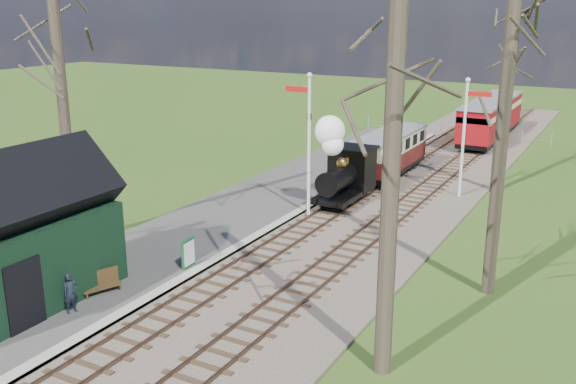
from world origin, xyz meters
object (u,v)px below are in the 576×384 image
object	(u,v)px
station_shed	(14,238)
sign_board	(188,253)
locomotive	(343,165)
coach	(390,151)
red_carriage_a	(482,124)
semaphore_far	(466,129)
red_carriage_b	(499,112)
bench	(100,282)
person	(71,293)
semaphore_near	(308,135)

from	to	relation	value
station_shed	sign_board	bearing A→B (deg)	59.53
locomotive	sign_board	distance (m)	9.63
coach	red_carriage_a	distance (m)	10.01
semaphore_far	red_carriage_b	distance (m)	17.49
station_shed	coach	size ratio (longest dim) A/B	0.94
sign_board	locomotive	bearing A→B (deg)	80.70
semaphore_far	bench	bearing A→B (deg)	-113.56
red_carriage_b	person	size ratio (longest dim) A/B	4.38
semaphore_far	red_carriage_b	size ratio (longest dim) A/B	1.07
red_carriage_b	person	distance (m)	35.39
semaphore_far	person	distance (m)	19.15
semaphore_far	red_carriage_a	bearing A→B (deg)	98.55
red_carriage_a	person	distance (m)	29.96
semaphore_near	semaphore_far	bearing A→B (deg)	49.40
red_carriage_a	sign_board	size ratio (longest dim) A/B	5.29
coach	red_carriage_b	world-z (taller)	red_carriage_b
red_carriage_a	sign_board	bearing A→B (deg)	-99.38
locomotive	coach	size ratio (longest dim) A/B	0.62
locomotive	person	bearing A→B (deg)	-100.09
locomotive	red_carriage_a	size ratio (longest dim) A/B	0.78
red_carriage_b	sign_board	size ratio (longest dim) A/B	5.29
red_carriage_a	bench	bearing A→B (deg)	-100.74
semaphore_near	coach	distance (m)	8.47
semaphore_far	station_shed	bearing A→B (deg)	-115.72
semaphore_near	semaphore_far	xyz separation A→B (m)	(5.14, 6.00, -0.27)
semaphore_far	red_carriage_a	world-z (taller)	semaphore_far
locomotive	sign_board	bearing A→B (deg)	-99.30
semaphore_far	sign_board	world-z (taller)	semaphore_far
coach	person	bearing A→B (deg)	-97.08
red_carriage_b	bench	size ratio (longest dim) A/B	4.13
semaphore_far	locomotive	bearing A→B (deg)	-138.22
station_shed	semaphore_far	distance (m)	20.01
bench	person	distance (m)	1.47
coach	person	xyz separation A→B (m)	(-2.47, -19.85, -0.62)
locomotive	coach	world-z (taller)	locomotive
person	station_shed	bearing A→B (deg)	112.79
red_carriage_a	locomotive	bearing A→B (deg)	-99.43
semaphore_far	red_carriage_b	bearing A→B (deg)	95.85
station_shed	coach	world-z (taller)	station_shed
semaphore_far	red_carriage_b	world-z (taller)	semaphore_far
semaphore_far	locomotive	distance (m)	6.05
person	semaphore_far	bearing A→B (deg)	-7.34
coach	red_carriage_b	size ratio (longest dim) A/B	1.25
sign_board	semaphore_near	bearing A→B (deg)	83.89
semaphore_far	locomotive	world-z (taller)	semaphore_far
semaphore_far	coach	xyz separation A→B (m)	(-4.37, 2.14, -1.92)
station_shed	red_carriage_a	bearing A→B (deg)	76.97
station_shed	semaphore_far	size ratio (longest dim) A/B	1.10
semaphore_far	red_carriage_a	xyz separation A→B (m)	(-1.77, 11.80, -1.79)
red_carriage_a	bench	size ratio (longest dim) A/B	4.13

